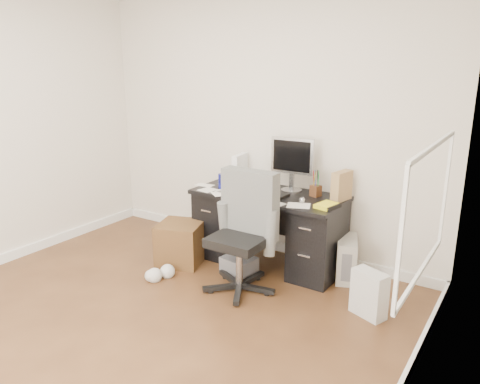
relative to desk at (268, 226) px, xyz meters
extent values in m
plane|color=#472A16|center=(-0.30, -1.65, -0.40)|extent=(4.00, 4.00, 0.00)
cube|color=silver|center=(-0.30, 0.35, 0.95)|extent=(4.00, 0.02, 2.70)
cube|color=silver|center=(1.70, -1.65, 0.95)|extent=(0.02, 4.00, 2.70)
cube|color=white|center=(-0.30, 0.33, -0.35)|extent=(4.00, 0.03, 0.10)
cube|color=black|center=(0.00, 0.00, 0.33)|extent=(1.50, 0.70, 0.04)
cube|color=black|center=(-0.55, 0.00, -0.04)|extent=(0.40, 0.60, 0.71)
cube|color=black|center=(0.55, 0.00, -0.04)|extent=(0.40, 0.60, 0.71)
cube|color=black|center=(0.00, 0.33, 0.06)|extent=(0.70, 0.03, 0.51)
cube|color=black|center=(-0.02, -0.06, 0.36)|extent=(0.50, 0.20, 0.03)
sphere|color=#B1B2B6|center=(0.43, -0.13, 0.38)|extent=(0.07, 0.07, 0.06)
cylinder|color=navy|center=(-0.49, -0.12, 0.43)|extent=(0.09, 0.09, 0.15)
cube|color=white|center=(-0.46, 0.18, 0.51)|extent=(0.16, 0.28, 0.31)
cube|color=#997C4A|center=(0.69, 0.16, 0.49)|extent=(0.16, 0.26, 0.28)
cube|color=yellow|center=(0.67, -0.13, 0.37)|extent=(0.20, 0.23, 0.04)
cube|color=#ACA89C|center=(0.80, 0.10, -0.20)|extent=(0.31, 0.44, 0.40)
cube|color=silver|center=(1.21, -0.46, -0.20)|extent=(0.34, 0.30, 0.39)
cube|color=#492815|center=(-0.76, -0.48, -0.19)|extent=(0.54, 0.54, 0.43)
cube|color=slate|center=(-0.10, -0.39, -0.31)|extent=(0.34, 0.29, 0.18)
camera|label=1|loc=(2.19, -3.90, 1.63)|focal=35.00mm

